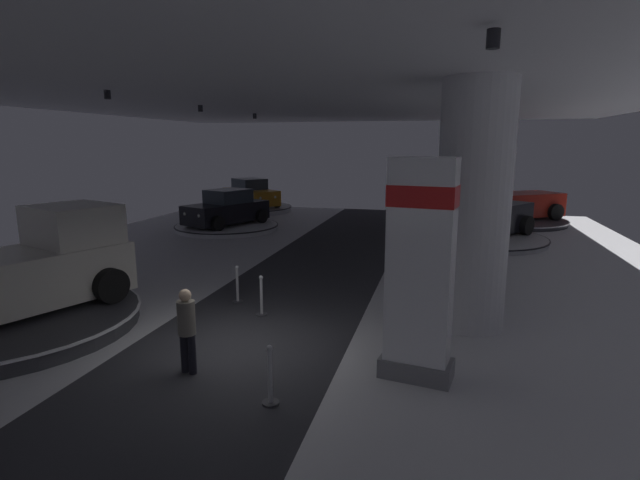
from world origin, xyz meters
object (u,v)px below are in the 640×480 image
(display_platform_near_left, at_px, (8,321))
(display_platform_far_left, at_px, (227,227))
(brand_sign_pylon, at_px, (420,268))
(display_platform_deep_left, at_px, (251,208))
(column_right, at_px, (473,207))
(display_car_deep_left, at_px, (251,194))
(display_platform_far_right, at_px, (478,238))
(display_car_far_left, at_px, (227,209))
(display_platform_deep_right, at_px, (510,220))
(pickup_truck_near_left, at_px, (17,271))
(pickup_truck_far_right, at_px, (476,215))
(pickup_truck_deep_right, at_px, (507,201))
(visitor_walking_near, at_px, (187,326))

(display_platform_near_left, height_order, display_platform_far_left, display_platform_near_left)
(brand_sign_pylon, bearing_deg, display_platform_deep_left, 119.57)
(column_right, height_order, display_platform_deep_left, column_right)
(display_platform_deep_left, height_order, display_car_deep_left, display_car_deep_left)
(display_platform_far_right, bearing_deg, display_platform_near_left, -129.56)
(brand_sign_pylon, height_order, display_car_far_left, brand_sign_pylon)
(brand_sign_pylon, distance_m, display_car_deep_left, 22.84)
(display_platform_deep_right, height_order, display_platform_near_left, display_platform_near_left)
(display_car_deep_left, distance_m, display_platform_far_left, 6.72)
(display_platform_far_right, bearing_deg, pickup_truck_near_left, -129.92)
(display_platform_deep_left, bearing_deg, pickup_truck_far_right, -27.82)
(pickup_truck_deep_right, bearing_deg, column_right, -99.24)
(display_platform_near_left, xyz_separation_m, display_car_deep_left, (-2.22, 19.79, 0.88))
(display_car_deep_left, bearing_deg, pickup_truck_near_left, -83.19)
(display_platform_deep_right, distance_m, display_platform_far_left, 14.79)
(column_right, distance_m, visitor_walking_near, 6.56)
(column_right, xyz_separation_m, pickup_truck_far_right, (0.70, 10.05, -1.59))
(column_right, height_order, display_platform_near_left, column_right)
(pickup_truck_near_left, xyz_separation_m, display_platform_far_left, (-0.94, 12.98, -1.15))
(pickup_truck_deep_right, height_order, pickup_truck_far_right, pickup_truck_deep_right)
(display_platform_deep_left, distance_m, display_car_far_left, 6.66)
(display_platform_near_left, height_order, display_platform_far_right, display_platform_near_left)
(display_platform_deep_left, distance_m, pickup_truck_far_right, 14.65)
(column_right, height_order, display_platform_deep_right, column_right)
(column_right, distance_m, pickup_truck_near_left, 10.36)
(display_platform_deep_right, distance_m, pickup_truck_deep_right, 1.08)
(brand_sign_pylon, distance_m, display_platform_far_left, 16.69)
(pickup_truck_far_right, relative_size, visitor_walking_near, 3.49)
(display_platform_deep_left, height_order, visitor_walking_near, visitor_walking_near)
(display_platform_deep_right, xyz_separation_m, pickup_truck_near_left, (-12.76, -18.57, 1.16))
(brand_sign_pylon, distance_m, pickup_truck_far_right, 13.13)
(column_right, distance_m, pickup_truck_deep_right, 16.08)
(display_platform_near_left, relative_size, display_car_far_left, 1.24)
(display_platform_deep_left, bearing_deg, display_platform_far_left, -78.08)
(brand_sign_pylon, bearing_deg, pickup_truck_far_right, 82.64)
(display_car_far_left, xyz_separation_m, visitor_walking_near, (5.83, -14.21, -0.11))
(display_platform_deep_right, bearing_deg, display_platform_far_left, -157.81)
(column_right, relative_size, display_car_far_left, 1.20)
(display_car_far_left, bearing_deg, pickup_truck_far_right, -1.78)
(column_right, height_order, brand_sign_pylon, column_right)
(display_platform_deep_left, relative_size, display_car_far_left, 1.10)
(pickup_truck_near_left, xyz_separation_m, pickup_truck_far_right, (10.62, 12.65, -0.13))
(pickup_truck_far_right, bearing_deg, display_platform_near_left, -129.65)
(pickup_truck_near_left, bearing_deg, pickup_truck_deep_right, 55.81)
(display_platform_deep_left, relative_size, display_platform_far_left, 1.00)
(display_car_deep_left, height_order, display_platform_far_right, display_car_deep_left)
(pickup_truck_deep_right, bearing_deg, display_platform_deep_left, 175.82)
(display_platform_deep_right, bearing_deg, pickup_truck_near_left, -124.50)
(brand_sign_pylon, bearing_deg, display_car_far_left, 126.44)
(display_platform_far_left, bearing_deg, pickup_truck_deep_right, 21.94)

